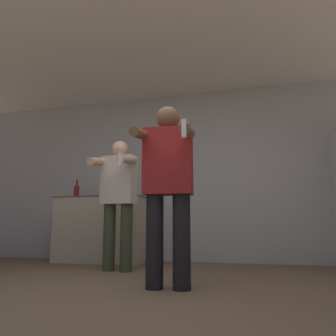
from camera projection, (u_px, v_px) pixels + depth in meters
ground_plane at (104, 308)px, 2.04m from camera, size 14.00×14.00×0.00m
wall_back at (188, 175)px, 4.95m from camera, size 7.00×0.06×2.55m
ceiling_slab at (163, 47)px, 3.83m from camera, size 7.00×3.31×0.05m
counter at (102, 229)px, 4.78m from camera, size 1.30×0.65×0.93m
bottle_red_label at (77, 192)px, 5.07m from camera, size 0.08×0.08×0.30m
bottle_green_wine at (110, 189)px, 4.94m from camera, size 0.10×0.10×0.31m
bottle_short_whiskey at (126, 189)px, 4.87m from camera, size 0.09×0.09×0.32m
person_woman_foreground at (168, 183)px, 2.77m from camera, size 0.49×0.50×1.55m
person_man_side at (118, 195)px, 3.86m from camera, size 0.50×0.49×1.53m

